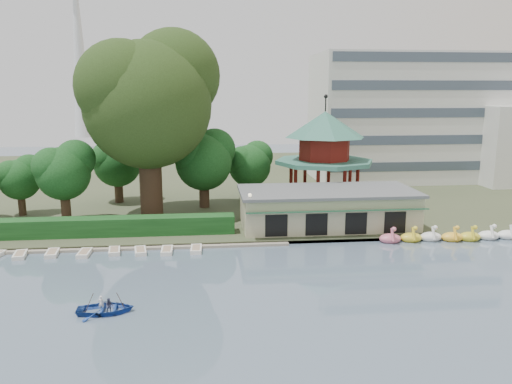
{
  "coord_description": "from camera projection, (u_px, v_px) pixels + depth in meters",
  "views": [
    {
      "loc": [
        -2.77,
        -28.67,
        14.42
      ],
      "look_at": [
        2.0,
        18.0,
        5.0
      ],
      "focal_mm": 35.0,
      "sensor_mm": 36.0,
      "label": 1
    }
  ],
  "objects": [
    {
      "name": "ground_plane",
      "position": [
        253.0,
        328.0,
        31.08
      ],
      "size": [
        220.0,
        220.0,
        0.0
      ],
      "primitive_type": "plane",
      "color": "slate",
      "rests_on": "ground"
    },
    {
      "name": "shore",
      "position": [
        223.0,
        180.0,
        81.75
      ],
      "size": [
        220.0,
        70.0,
        0.4
      ],
      "primitive_type": "cube",
      "color": "#424930",
      "rests_on": "ground"
    },
    {
      "name": "embankment",
      "position": [
        236.0,
        243.0,
        47.92
      ],
      "size": [
        220.0,
        0.6,
        0.3
      ],
      "primitive_type": "cube",
      "color": "gray",
      "rests_on": "ground"
    },
    {
      "name": "dock",
      "position": [
        108.0,
        248.0,
        46.63
      ],
      "size": [
        34.0,
        1.6,
        0.24
      ],
      "primitive_type": "cube",
      "color": "gray",
      "rests_on": "ground"
    },
    {
      "name": "boathouse",
      "position": [
        327.0,
        207.0,
        53.04
      ],
      "size": [
        18.6,
        9.39,
        3.9
      ],
      "color": "#B7B18C",
      "rests_on": "shore"
    },
    {
      "name": "pavilion",
      "position": [
        324.0,
        149.0,
        62.01
      ],
      "size": [
        12.4,
        12.4,
        13.5
      ],
      "color": "#B7B18C",
      "rests_on": "shore"
    },
    {
      "name": "office_building",
      "position": [
        426.0,
        122.0,
        80.21
      ],
      "size": [
        38.0,
        18.0,
        20.0
      ],
      "color": "silver",
      "rests_on": "shore"
    },
    {
      "name": "broadcast_tower",
      "position": [
        78.0,
        29.0,
        156.75
      ],
      "size": [
        8.0,
        8.0,
        96.0
      ],
      "color": "silver",
      "rests_on": "ground"
    },
    {
      "name": "hedge",
      "position": [
        83.0,
        227.0,
        49.32
      ],
      "size": [
        30.0,
        2.0,
        1.8
      ],
      "primitive_type": "cube",
      "color": "#194A1B",
      "rests_on": "shore"
    },
    {
      "name": "lamp_post",
      "position": [
        250.0,
        207.0,
        49.1
      ],
      "size": [
        0.36,
        0.36,
        4.28
      ],
      "color": "black",
      "rests_on": "shore"
    },
    {
      "name": "big_tree",
      "position": [
        149.0,
        95.0,
        54.96
      ],
      "size": [
        15.49,
        14.44,
        21.14
      ],
      "color": "#3A281C",
      "rests_on": "shore"
    },
    {
      "name": "small_trees",
      "position": [
        122.0,
        166.0,
        59.31
      ],
      "size": [
        39.31,
        16.01,
        9.65
      ],
      "color": "#3A281C",
      "rests_on": "shore"
    },
    {
      "name": "swan_boats",
      "position": [
        450.0,
        236.0,
        49.29
      ],
      "size": [
        14.38,
        2.17,
        1.92
      ],
      "color": "#D56981",
      "rests_on": "ground"
    },
    {
      "name": "moored_rowboats",
      "position": [
        67.0,
        253.0,
        44.87
      ],
      "size": [
        24.39,
        2.76,
        0.36
      ],
      "color": "white",
      "rests_on": "ground"
    },
    {
      "name": "rowboat_with_passengers",
      "position": [
        105.0,
        305.0,
        33.08
      ],
      "size": [
        5.35,
        3.93,
        2.01
      ],
      "color": "#1F4094",
      "rests_on": "ground"
    }
  ]
}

